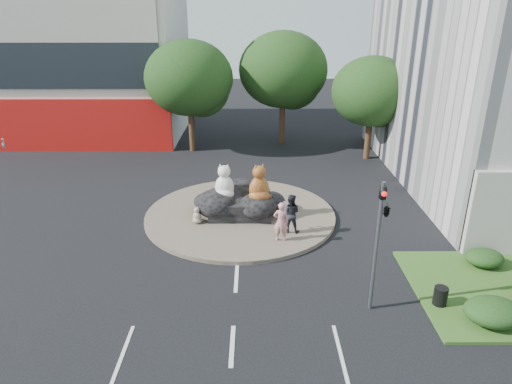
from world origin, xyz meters
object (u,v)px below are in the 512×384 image
cat_tabby (259,183)px  litter_bin (440,296)px  pedestrian_pink (281,222)px  pedestrian_dark (290,213)px  cat_white (224,181)px  parked_car (34,139)px  kitten_white (285,208)px  kitten_calico (197,215)px

cat_tabby → litter_bin: 10.08m
pedestrian_pink → pedestrian_dark: bearing=-116.9°
cat_white → cat_tabby: size_ratio=0.95×
cat_tabby → parked_car: (-17.51, 13.28, -1.38)m
pedestrian_dark → pedestrian_pink: bearing=71.8°
kitten_white → pedestrian_pink: 2.68m
kitten_white → pedestrian_dark: size_ratio=0.47×
kitten_calico → kitten_white: bearing=41.5°
parked_car → cat_tabby: bearing=-135.2°
pedestrian_pink → pedestrian_dark: pedestrian_dark is taller
kitten_white → litter_bin: 9.14m
cat_white → kitten_white: cat_white is taller
kitten_calico → pedestrian_pink: size_ratio=0.46×
pedestrian_dark → parked_car: pedestrian_dark is taller
pedestrian_dark → parked_car: size_ratio=0.44×
cat_tabby → kitten_white: (1.35, 0.03, -1.45)m
cat_white → cat_tabby: 1.81m
litter_bin → cat_tabby: bearing=131.6°
kitten_calico → cat_white: bearing=68.9°
kitten_white → parked_car: parked_car is taller
cat_tabby → parked_car: bearing=119.5°
cat_white → pedestrian_dark: cat_white is taller
pedestrian_dark → parked_car: bearing=-26.9°
cat_white → kitten_calico: (-1.35, -1.00, -1.40)m
cat_tabby → kitten_calico: bearing=169.1°
kitten_white → litter_bin: bearing=-70.0°
cat_white → litter_bin: cat_white is taller
kitten_white → pedestrian_pink: bearing=-113.1°
kitten_calico → cat_tabby: bearing=44.8°
kitten_white → pedestrian_pink: size_ratio=0.47×
cat_tabby → parked_car: 22.02m
kitten_calico → pedestrian_dark: pedestrian_dark is taller
cat_white → litter_bin: bearing=-34.6°
cat_white → kitten_white: 3.44m
cat_tabby → litter_bin: bearing=-71.8°
cat_white → kitten_white: size_ratio=2.09×
kitten_calico → pedestrian_pink: (4.11, -1.88, 0.51)m
cat_white → pedestrian_pink: (2.76, -2.88, -0.89)m
cat_white → parked_car: 20.43m
kitten_calico → litter_bin: 11.85m
pedestrian_pink → parked_car: size_ratio=0.44×
cat_white → kitten_white: (3.13, -0.28, -1.39)m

